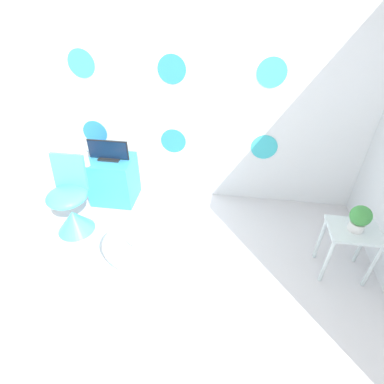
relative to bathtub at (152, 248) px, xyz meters
name	(u,v)px	position (x,y,z in m)	size (l,w,h in m)	color
ground_plane	(131,338)	(-0.01, -0.70, -0.25)	(12.00, 12.00, 0.00)	silver
wall_back_dotted	(174,88)	(-0.01, 1.25, 1.04)	(5.13, 0.05, 2.60)	white
rug	(155,276)	(0.03, -0.11, -0.25)	(0.95, 0.90, 0.01)	silver
bathtub	(152,248)	(0.00, 0.00, 0.00)	(0.93, 0.55, 0.50)	white
chair	(71,209)	(-0.96, 0.39, 0.03)	(0.41, 0.41, 0.84)	#4CC6DB
tv_cabinet	(114,179)	(-0.72, 0.98, 0.02)	(0.50, 0.43, 0.55)	#389ED6
tv	(108,151)	(-0.72, 0.98, 0.40)	(0.46, 0.12, 0.23)	black
vase	(85,159)	(-0.92, 0.82, 0.38)	(0.08, 0.08, 0.18)	white
side_table	(351,239)	(1.71, 0.21, 0.16)	(0.42, 0.33, 0.52)	silver
potted_plant_left	(360,218)	(1.71, 0.21, 0.40)	(0.17, 0.17, 0.24)	white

